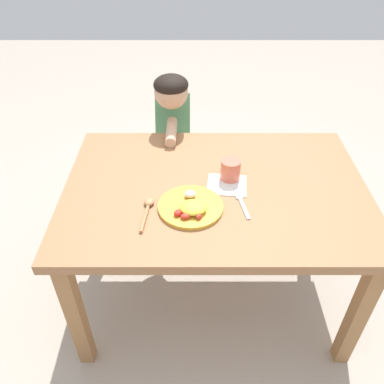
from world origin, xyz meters
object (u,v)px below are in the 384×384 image
Objects in this scene: drinking_cup at (232,170)px; person at (175,142)px; fork at (243,203)px; spoon at (149,208)px; plate at (192,207)px.

person is at bearing 115.98° from drinking_cup.
person is (-0.26, 0.53, -0.19)m from drinking_cup.
fork is 0.77m from person.
spoon is 0.38m from drinking_cup.
person is at bearing 0.28° from spoon.
fork is 1.05× the size of spoon.
plate reaches higher than fork.
person reaches higher than spoon.
spoon is at bearing 85.97° from fork.
drinking_cup is (0.16, 0.19, 0.03)m from plate.
drinking_cup reaches higher than plate.
plate is at bearing -129.90° from drinking_cup.
drinking_cup is 0.62m from person.
person is (-0.29, 0.69, -0.15)m from fork.
plate is 0.26m from drinking_cup.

